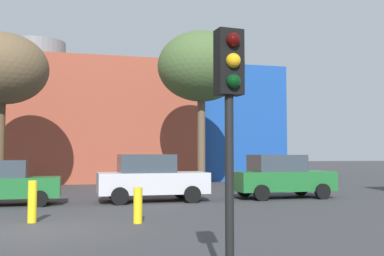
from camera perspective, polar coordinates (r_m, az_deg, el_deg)
ground_plane at (r=11.90m, az=-20.38°, el=-12.11°), size 200.00×200.00×0.00m
building_backdrop at (r=35.15m, az=-19.02°, el=0.55°), size 34.80×12.37×10.17m
parked_car_2 at (r=17.95m, az=-22.56°, el=-6.40°), size 3.80×1.87×1.65m
parked_car_3 at (r=18.04m, az=-5.21°, el=-6.30°), size 4.28×2.10×1.85m
parked_car_4 at (r=19.77m, az=11.12°, el=-6.01°), size 4.24×2.08×1.84m
traffic_light_near_right at (r=6.16m, az=4.78°, el=3.83°), size 0.38×0.38×3.56m
bare_tree_0 at (r=23.89m, az=-22.74°, el=6.85°), size 4.33×4.33×7.74m
bare_tree_2 at (r=24.77m, az=1.18°, el=7.65°), size 4.75×4.75×8.52m
bollard_yellow_0 at (r=13.22m, az=-19.48°, el=-8.74°), size 0.24×0.24×1.14m
bollard_yellow_1 at (r=12.47m, az=-6.83°, el=-9.65°), size 0.24×0.24×0.96m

